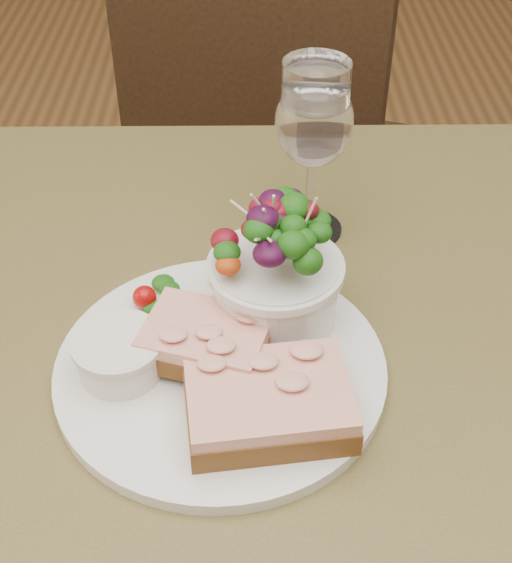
{
  "coord_description": "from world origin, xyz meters",
  "views": [
    {
      "loc": [
        0.0,
        -0.49,
        1.25
      ],
      "look_at": [
        0.01,
        0.02,
        0.81
      ],
      "focal_mm": 50.0,
      "sensor_mm": 36.0,
      "label": 1
    }
  ],
  "objects_px": {
    "sandwich_front": "(268,402)",
    "dinner_plate": "(221,368)",
    "chair_far": "(275,241)",
    "ramekin": "(119,354)",
    "wine_glass": "(314,127)",
    "cafe_table": "(248,421)",
    "salad_bowl": "(276,265)",
    "sandwich_back": "(206,339)"
  },
  "relations": [
    {
      "from": "chair_far",
      "to": "sandwich_front",
      "type": "height_order",
      "value": "chair_far"
    },
    {
      "from": "chair_far",
      "to": "sandwich_front",
      "type": "distance_m",
      "value": 0.98
    },
    {
      "from": "dinner_plate",
      "to": "wine_glass",
      "type": "xyz_separation_m",
      "value": [
        0.09,
        0.2,
        0.12
      ]
    },
    {
      "from": "cafe_table",
      "to": "salad_bowl",
      "type": "relative_size",
      "value": 6.3
    },
    {
      "from": "cafe_table",
      "to": "salad_bowl",
      "type": "xyz_separation_m",
      "value": [
        0.03,
        0.03,
        0.17
      ]
    },
    {
      "from": "sandwich_back",
      "to": "cafe_table",
      "type": "bearing_deg",
      "value": 53.67
    },
    {
      "from": "ramekin",
      "to": "sandwich_front",
      "type": "bearing_deg",
      "value": -22.78
    },
    {
      "from": "cafe_table",
      "to": "sandwich_front",
      "type": "relative_size",
      "value": 5.74
    },
    {
      "from": "ramekin",
      "to": "wine_glass",
      "type": "xyz_separation_m",
      "value": [
        0.17,
        0.21,
        0.09
      ]
    },
    {
      "from": "sandwich_front",
      "to": "wine_glass",
      "type": "height_order",
      "value": "wine_glass"
    },
    {
      "from": "chair_far",
      "to": "sandwich_front",
      "type": "xyz_separation_m",
      "value": [
        -0.04,
        -0.85,
        0.49
      ]
    },
    {
      "from": "sandwich_back",
      "to": "dinner_plate",
      "type": "bearing_deg",
      "value": -9.42
    },
    {
      "from": "chair_far",
      "to": "ramekin",
      "type": "relative_size",
      "value": 12.7
    },
    {
      "from": "salad_bowl",
      "to": "ramekin",
      "type": "bearing_deg",
      "value": -153.02
    },
    {
      "from": "ramekin",
      "to": "salad_bowl",
      "type": "xyz_separation_m",
      "value": [
        0.13,
        0.07,
        0.04
      ]
    },
    {
      "from": "dinner_plate",
      "to": "salad_bowl",
      "type": "relative_size",
      "value": 2.22
    },
    {
      "from": "sandwich_front",
      "to": "wine_glass",
      "type": "distance_m",
      "value": 0.28
    },
    {
      "from": "ramekin",
      "to": "dinner_plate",
      "type": "bearing_deg",
      "value": 4.96
    },
    {
      "from": "sandwich_front",
      "to": "sandwich_back",
      "type": "distance_m",
      "value": 0.08
    },
    {
      "from": "sandwich_front",
      "to": "ramekin",
      "type": "relative_size",
      "value": 1.97
    },
    {
      "from": "chair_far",
      "to": "ramekin",
      "type": "distance_m",
      "value": 0.95
    },
    {
      "from": "chair_far",
      "to": "salad_bowl",
      "type": "bearing_deg",
      "value": 106.36
    },
    {
      "from": "dinner_plate",
      "to": "sandwich_front",
      "type": "relative_size",
      "value": 2.03
    },
    {
      "from": "salad_bowl",
      "to": "wine_glass",
      "type": "height_order",
      "value": "wine_glass"
    },
    {
      "from": "cafe_table",
      "to": "wine_glass",
      "type": "height_order",
      "value": "wine_glass"
    },
    {
      "from": "salad_bowl",
      "to": "cafe_table",
      "type": "bearing_deg",
      "value": -131.1
    },
    {
      "from": "sandwich_front",
      "to": "ramekin",
      "type": "xyz_separation_m",
      "value": [
        -0.12,
        0.05,
        0.0
      ]
    },
    {
      "from": "sandwich_back",
      "to": "salad_bowl",
      "type": "height_order",
      "value": "salad_bowl"
    },
    {
      "from": "sandwich_front",
      "to": "sandwich_back",
      "type": "relative_size",
      "value": 1.15
    },
    {
      "from": "sandwich_front",
      "to": "sandwich_back",
      "type": "height_order",
      "value": "sandwich_back"
    },
    {
      "from": "sandwich_front",
      "to": "dinner_plate",
      "type": "bearing_deg",
      "value": 116.53
    },
    {
      "from": "ramekin",
      "to": "wine_glass",
      "type": "relative_size",
      "value": 0.41
    },
    {
      "from": "sandwich_front",
      "to": "sandwich_back",
      "type": "bearing_deg",
      "value": 120.89
    },
    {
      "from": "chair_far",
      "to": "wine_glass",
      "type": "distance_m",
      "value": 0.82
    },
    {
      "from": "dinner_plate",
      "to": "sandwich_front",
      "type": "distance_m",
      "value": 0.07
    },
    {
      "from": "dinner_plate",
      "to": "sandwich_back",
      "type": "height_order",
      "value": "sandwich_back"
    },
    {
      "from": "ramekin",
      "to": "cafe_table",
      "type": "bearing_deg",
      "value": 19.67
    },
    {
      "from": "cafe_table",
      "to": "salad_bowl",
      "type": "distance_m",
      "value": 0.18
    },
    {
      "from": "salad_bowl",
      "to": "wine_glass",
      "type": "relative_size",
      "value": 0.73
    },
    {
      "from": "cafe_table",
      "to": "ramekin",
      "type": "xyz_separation_m",
      "value": [
        -0.11,
        -0.04,
        0.13
      ]
    },
    {
      "from": "sandwich_back",
      "to": "salad_bowl",
      "type": "distance_m",
      "value": 0.09
    },
    {
      "from": "cafe_table",
      "to": "ramekin",
      "type": "distance_m",
      "value": 0.17
    }
  ]
}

